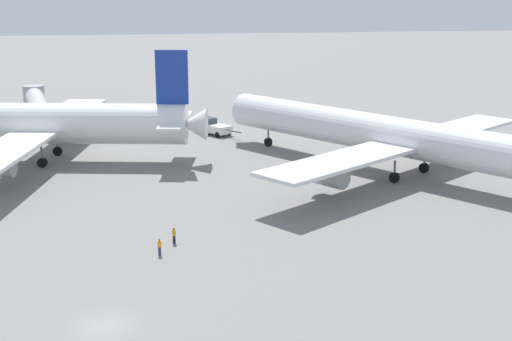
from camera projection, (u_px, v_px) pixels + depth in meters
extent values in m
plane|color=slate|center=(105.00, 326.00, 52.02)|extent=(600.00, 600.00, 0.00)
cylinder|color=white|center=(24.00, 123.00, 98.33)|extent=(45.32, 13.83, 5.60)
cone|color=white|center=(194.00, 124.00, 97.53)|extent=(4.37, 5.07, 4.48)
cube|color=white|center=(41.00, 129.00, 98.47)|extent=(15.35, 49.31, 0.44)
cube|color=white|center=(175.00, 120.00, 97.47)|extent=(5.55, 13.37, 0.28)
cube|color=#193899|center=(172.00, 77.00, 95.96)|extent=(4.39, 1.17, 7.32)
cylinder|color=#999EA3|center=(64.00, 123.00, 112.21)|extent=(4.61, 3.33, 2.60)
cylinder|color=slate|center=(42.00, 155.00, 95.87)|extent=(0.28, 0.28, 2.24)
cylinder|color=black|center=(42.00, 163.00, 96.16)|extent=(1.38, 0.78, 1.30)
cylinder|color=slate|center=(57.00, 144.00, 102.44)|extent=(0.28, 0.28, 2.24)
cylinder|color=black|center=(58.00, 151.00, 102.73)|extent=(1.38, 0.78, 1.30)
cylinder|color=silver|center=(387.00, 135.00, 92.56)|extent=(35.92, 46.55, 4.96)
cone|color=silver|center=(238.00, 108.00, 111.91)|extent=(5.33, 4.95, 4.56)
cube|color=silver|center=(404.00, 144.00, 90.90)|extent=(43.35, 34.12, 0.44)
cylinder|color=#999EA3|center=(452.00, 140.00, 101.40)|extent=(4.58, 4.92, 2.60)
cylinder|color=#999EA3|center=(330.00, 176.00, 82.70)|extent=(4.58, 4.92, 2.60)
cylinder|color=slate|center=(395.00, 169.00, 88.57)|extent=(0.28, 0.28, 2.18)
cylinder|color=black|center=(394.00, 178.00, 88.85)|extent=(1.21, 1.37, 1.30)
cylinder|color=slate|center=(425.00, 160.00, 93.20)|extent=(0.28, 0.28, 2.18)
cylinder|color=black|center=(424.00, 168.00, 93.48)|extent=(1.21, 1.37, 1.30)
cylinder|color=slate|center=(268.00, 135.00, 108.23)|extent=(0.28, 0.28, 2.18)
cylinder|color=black|center=(268.00, 142.00, 108.52)|extent=(1.21, 1.37, 1.30)
cube|color=white|center=(214.00, 128.00, 116.82)|extent=(5.91, 6.56, 1.25)
cube|color=#333D47|center=(208.00, 120.00, 117.46)|extent=(3.04, 3.07, 0.90)
cylinder|color=#4C4C51|center=(234.00, 131.00, 113.63)|extent=(2.12, 2.65, 0.20)
sphere|color=orange|center=(208.00, 117.00, 117.30)|extent=(0.24, 0.24, 0.24)
cylinder|color=black|center=(199.00, 131.00, 117.57)|extent=(0.79, 0.89, 0.90)
cylinder|color=black|center=(210.00, 129.00, 119.40)|extent=(0.79, 0.89, 0.90)
cylinder|color=black|center=(217.00, 135.00, 114.56)|extent=(0.79, 0.89, 0.90)
cylinder|color=black|center=(229.00, 132.00, 116.39)|extent=(0.79, 0.89, 0.90)
cylinder|color=black|center=(174.00, 239.00, 68.26)|extent=(0.28, 0.28, 0.81)
cylinder|color=orange|center=(174.00, 233.00, 68.08)|extent=(0.36, 0.36, 0.58)
sphere|color=#9E704C|center=(174.00, 229.00, 67.98)|extent=(0.22, 0.22, 0.22)
cylinder|color=#2D3351|center=(160.00, 251.00, 65.36)|extent=(0.28, 0.28, 0.81)
cylinder|color=orange|center=(159.00, 244.00, 65.18)|extent=(0.36, 0.36, 0.57)
sphere|color=#9E704C|center=(159.00, 240.00, 65.08)|extent=(0.22, 0.22, 0.22)
cylinder|color=#B7B7BC|center=(37.00, 103.00, 122.01)|extent=(7.06, 19.83, 3.20)
cylinder|color=#99999E|center=(34.00, 95.00, 130.90)|extent=(3.84, 3.84, 3.52)
cylinder|color=#595960|center=(35.00, 107.00, 130.52)|extent=(0.70, 0.70, 4.12)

